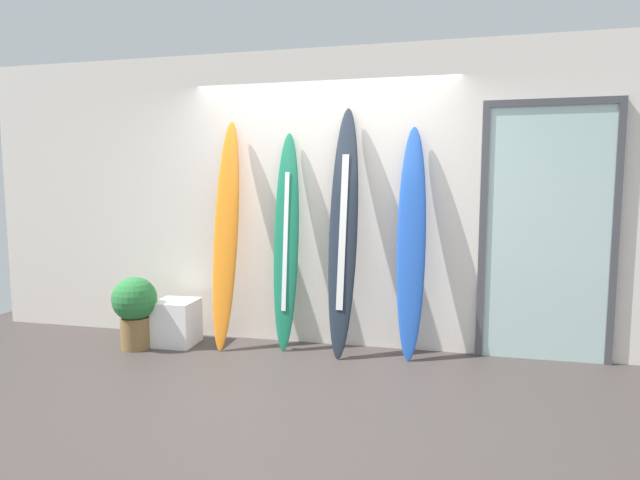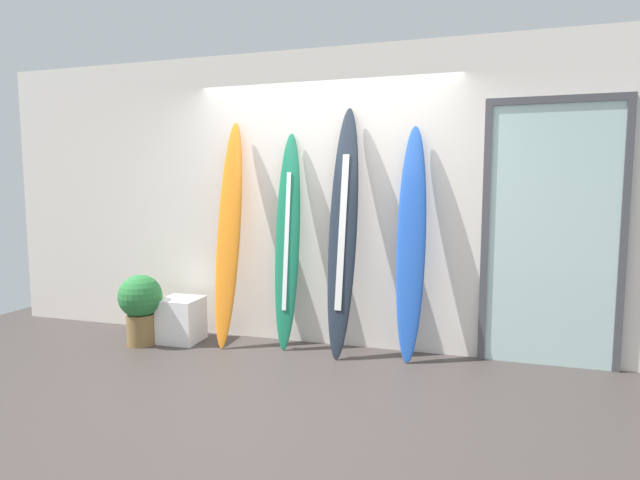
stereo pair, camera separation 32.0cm
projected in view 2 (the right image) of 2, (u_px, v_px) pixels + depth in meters
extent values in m
cube|color=#3D3634|center=(279.00, 393.00, 3.85)|extent=(8.00, 8.00, 0.04)
cube|color=silver|center=(327.00, 199.00, 4.93)|extent=(7.20, 0.20, 2.80)
ellipsoid|color=orange|center=(229.00, 234.00, 4.88)|extent=(0.25, 0.46, 2.15)
ellipsoid|color=#19704F|center=(288.00, 241.00, 4.79)|extent=(0.25, 0.34, 2.03)
cube|color=white|center=(286.00, 241.00, 4.76)|extent=(0.05, 0.19, 1.28)
cone|color=black|center=(285.00, 330.00, 4.80)|extent=(0.07, 0.08, 0.11)
ellipsoid|color=#1F2732|center=(343.00, 232.00, 4.56)|extent=(0.28, 0.46, 2.24)
cube|color=silver|center=(342.00, 232.00, 4.53)|extent=(0.07, 0.25, 1.37)
cone|color=black|center=(339.00, 336.00, 4.54)|extent=(0.07, 0.09, 0.11)
ellipsoid|color=blue|center=(411.00, 244.00, 4.44)|extent=(0.26, 0.34, 2.06)
cube|color=white|center=(181.00, 320.00, 5.04)|extent=(0.38, 0.38, 0.43)
cube|color=silver|center=(551.00, 237.00, 4.27)|extent=(1.00, 0.02, 2.20)
cube|color=#47474C|center=(485.00, 236.00, 4.43)|extent=(0.06, 0.06, 2.20)
cube|color=#47474C|center=(623.00, 239.00, 4.12)|extent=(0.06, 0.06, 2.20)
cube|color=#47474C|center=(558.00, 100.00, 4.15)|extent=(1.12, 0.06, 0.06)
cylinder|color=olive|center=(141.00, 329.00, 4.94)|extent=(0.27, 0.27, 0.30)
sphere|color=#297437|center=(140.00, 296.00, 4.91)|extent=(0.41, 0.41, 0.41)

